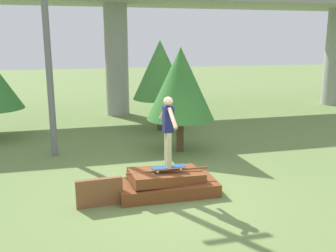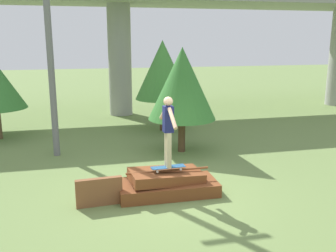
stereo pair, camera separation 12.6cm
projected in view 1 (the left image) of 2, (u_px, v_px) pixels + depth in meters
ground_plane at (168, 194)px, 8.99m from camera, size 80.00×80.00×0.00m
scrap_pile at (167, 184)px, 8.95m from camera, size 2.35×1.12×0.61m
scrap_plank_loose at (99, 192)px, 8.27m from camera, size 1.03×0.19×0.64m
skateboard at (168, 167)px, 8.80m from camera, size 0.83×0.27×0.09m
skater at (168, 127)px, 8.58m from camera, size 0.23×1.21×1.66m
highway_overpass at (115, 5)px, 17.29m from camera, size 44.00×4.52×5.85m
utility_pole at (46, 30)px, 11.04m from camera, size 1.30×0.20×7.53m
tree_behind_left at (160, 70)px, 14.70m from camera, size 2.17×2.17×3.59m
tree_behind_right at (180, 84)px, 11.88m from camera, size 2.18×2.18×3.39m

